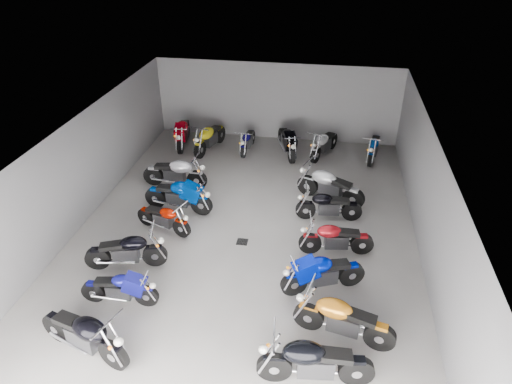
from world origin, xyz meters
The scene contains 24 objects.
ground centered at (0.00, 0.00, 0.00)m, with size 14.00×14.00×0.00m, color #9D9A95.
wall_back centered at (0.00, 7.00, 1.60)m, with size 10.00×0.10×3.20m, color slate.
wall_left centered at (-5.00, 0.00, 1.60)m, with size 0.10×14.00×3.20m, color slate.
wall_right centered at (5.00, 0.00, 1.60)m, with size 0.10×14.00×3.20m, color slate.
ceiling centered at (0.00, 0.00, 3.22)m, with size 10.00×14.00×0.04m, color black.
drain_grate centered at (0.00, -0.50, 0.01)m, with size 0.32×0.32×0.01m, color black.
motorcycle_left_a centered at (-2.52, -4.92, 0.56)m, with size 2.28×0.87×1.03m.
motorcycle_left_b centered at (-2.41, -3.38, 0.46)m, with size 1.92×0.40×0.84m.
motorcycle_left_c centered at (-2.80, -2.07, 0.52)m, with size 2.13×0.69×0.95m.
motorcycle_left_d centered at (-2.39, -0.32, 0.46)m, with size 1.84×0.72×0.84m.
motorcycle_left_e centered at (-2.29, 0.81, 0.55)m, with size 2.29×0.53×1.01m.
motorcycle_left_f centered at (-2.88, 2.26, 0.55)m, with size 2.29×0.46×1.01m.
motorcycle_right_a centered at (2.30, -4.82, 0.56)m, with size 2.35×0.53×1.03m.
motorcycle_right_b centered at (2.85, -3.58, 0.55)m, with size 2.26×0.66×1.01m.
motorcycle_right_c centered at (2.34, -2.10, 0.53)m, with size 2.08×1.00×0.97m.
motorcycle_right_d centered at (2.64, -0.56, 0.50)m, with size 2.07×0.51×0.91m.
motorcycle_right_e centered at (2.39, 1.11, 0.49)m, with size 2.05×0.46×0.90m.
motorcycle_right_f centered at (2.40, 2.19, 0.56)m, with size 2.24×1.01×1.03m.
motorcycle_back_a centered at (-3.66, 5.60, 0.56)m, with size 0.57×2.33×1.03m.
motorcycle_back_b centered at (-2.46, 5.31, 0.55)m, with size 0.75×2.27×1.02m.
motorcycle_back_c centered at (-0.94, 5.52, 0.45)m, with size 0.40×1.88×0.83m.
motorcycle_back_d centered at (0.64, 5.48, 0.55)m, with size 0.94×2.22×1.02m.
motorcycle_back_e centered at (2.09, 5.58, 0.52)m, with size 0.99×2.03×0.95m.
motorcycle_back_f centered at (3.99, 5.63, 0.49)m, with size 0.57×2.03×0.90m.
Camera 1 is at (2.16, -10.90, 8.06)m, focal length 32.00 mm.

